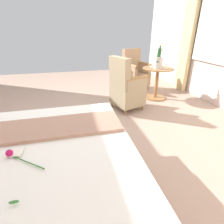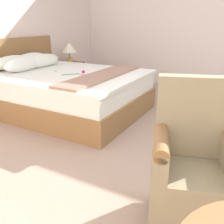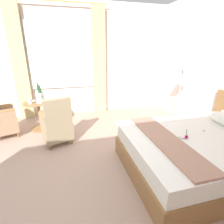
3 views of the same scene
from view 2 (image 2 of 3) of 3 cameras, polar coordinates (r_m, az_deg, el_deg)
ground_plane at (r=2.83m, az=17.78°, el=-8.71°), size 7.77×7.77×0.00m
bed at (r=3.92m, az=-10.91°, el=5.20°), size 1.79×2.26×1.06m
nightstand at (r=5.30m, az=-9.41°, el=8.28°), size 0.52×0.39×0.53m
bedside_lamp at (r=5.22m, az=-9.76°, el=14.12°), size 0.29×0.29×0.39m
armchair_by_window at (r=1.74m, az=17.89°, el=-12.01°), size 0.65×0.65×0.99m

